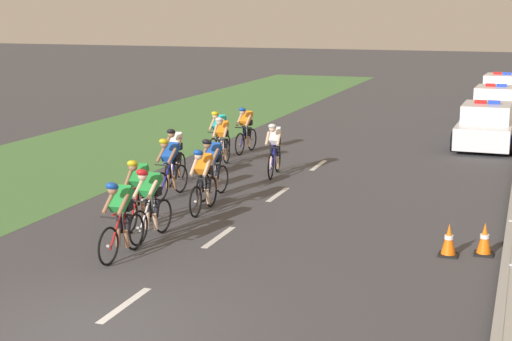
{
  "coord_description": "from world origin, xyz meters",
  "views": [
    {
      "loc": [
        5.88,
        -9.3,
        4.65
      ],
      "look_at": [
        0.23,
        6.75,
        1.1
      ],
      "focal_mm": 54.75,
      "sensor_mm": 36.0,
      "label": 1
    }
  ],
  "objects_px": {
    "cyclist_seventh": "(175,154)",
    "police_car_nearest": "(486,127)",
    "cyclist_fourth": "(203,179)",
    "traffic_cone_near": "(449,240)",
    "cyclist_second": "(150,202)",
    "cyclist_lead": "(121,217)",
    "cyclist_third": "(138,192)",
    "traffic_cone_mid": "(484,239)",
    "cyclist_ninth": "(222,141)",
    "cyclist_eleventh": "(219,134)",
    "police_car_second": "(495,106)",
    "cyclist_tenth": "(246,129)",
    "police_car_third": "(501,91)",
    "cyclist_eighth": "(274,148)",
    "cyclist_fifth": "(212,167)",
    "cyclist_sixth": "(170,166)"
  },
  "relations": [
    {
      "from": "cyclist_ninth",
      "to": "police_car_third",
      "type": "height_order",
      "value": "police_car_third"
    },
    {
      "from": "cyclist_eighth",
      "to": "cyclist_ninth",
      "type": "height_order",
      "value": "same"
    },
    {
      "from": "cyclist_seventh",
      "to": "cyclist_third",
      "type": "bearing_deg",
      "value": -75.06
    },
    {
      "from": "cyclist_third",
      "to": "police_car_third",
      "type": "xyz_separation_m",
      "value": [
        6.46,
        25.59,
        -0.11
      ]
    },
    {
      "from": "cyclist_fourth",
      "to": "traffic_cone_near",
      "type": "bearing_deg",
      "value": -14.33
    },
    {
      "from": "police_car_nearest",
      "to": "cyclist_third",
      "type": "bearing_deg",
      "value": -116.49
    },
    {
      "from": "cyclist_ninth",
      "to": "traffic_cone_mid",
      "type": "relative_size",
      "value": 2.68
    },
    {
      "from": "traffic_cone_mid",
      "to": "police_car_second",
      "type": "bearing_deg",
      "value": 92.16
    },
    {
      "from": "police_car_third",
      "to": "cyclist_sixth",
      "type": "bearing_deg",
      "value": -107.04
    },
    {
      "from": "cyclist_third",
      "to": "cyclist_eighth",
      "type": "height_order",
      "value": "same"
    },
    {
      "from": "cyclist_tenth",
      "to": "cyclist_ninth",
      "type": "bearing_deg",
      "value": -87.1
    },
    {
      "from": "cyclist_ninth",
      "to": "cyclist_eleventh",
      "type": "bearing_deg",
      "value": 116.02
    },
    {
      "from": "cyclist_tenth",
      "to": "traffic_cone_near",
      "type": "height_order",
      "value": "cyclist_tenth"
    },
    {
      "from": "cyclist_eleventh",
      "to": "police_car_nearest",
      "type": "bearing_deg",
      "value": 33.0
    },
    {
      "from": "cyclist_seventh",
      "to": "police_car_second",
      "type": "relative_size",
      "value": 0.39
    },
    {
      "from": "cyclist_fourth",
      "to": "cyclist_seventh",
      "type": "xyz_separation_m",
      "value": [
        -1.94,
        2.6,
        0.0
      ]
    },
    {
      "from": "cyclist_eighth",
      "to": "cyclist_fourth",
      "type": "bearing_deg",
      "value": -93.97
    },
    {
      "from": "traffic_cone_mid",
      "to": "cyclist_second",
      "type": "bearing_deg",
      "value": -169.61
    },
    {
      "from": "traffic_cone_mid",
      "to": "cyclist_fifth",
      "type": "bearing_deg",
      "value": 159.03
    },
    {
      "from": "cyclist_tenth",
      "to": "police_car_second",
      "type": "distance_m",
      "value": 12.5
    },
    {
      "from": "cyclist_tenth",
      "to": "traffic_cone_near",
      "type": "xyz_separation_m",
      "value": [
        7.41,
        -8.94,
        -0.48
      ]
    },
    {
      "from": "cyclist_ninth",
      "to": "traffic_cone_mid",
      "type": "distance_m",
      "value": 10.11
    },
    {
      "from": "police_car_third",
      "to": "traffic_cone_mid",
      "type": "relative_size",
      "value": 7.01
    },
    {
      "from": "cyclist_lead",
      "to": "cyclist_eleventh",
      "type": "xyz_separation_m",
      "value": [
        -2.03,
        9.91,
        0.0
      ]
    },
    {
      "from": "cyclist_second",
      "to": "traffic_cone_near",
      "type": "bearing_deg",
      "value": 8.77
    },
    {
      "from": "cyclist_seventh",
      "to": "police_car_nearest",
      "type": "distance_m",
      "value": 11.58
    },
    {
      "from": "cyclist_lead",
      "to": "cyclist_fourth",
      "type": "bearing_deg",
      "value": 87.96
    },
    {
      "from": "cyclist_seventh",
      "to": "traffic_cone_near",
      "type": "height_order",
      "value": "cyclist_seventh"
    },
    {
      "from": "cyclist_third",
      "to": "police_car_nearest",
      "type": "xyz_separation_m",
      "value": [
        6.46,
        12.96,
        -0.11
      ]
    },
    {
      "from": "cyclist_lead",
      "to": "police_car_third",
      "type": "bearing_deg",
      "value": 78.19
    },
    {
      "from": "cyclist_seventh",
      "to": "traffic_cone_mid",
      "type": "xyz_separation_m",
      "value": [
        8.29,
        -3.77,
        -0.48
      ]
    },
    {
      "from": "cyclist_fifth",
      "to": "cyclist_ninth",
      "type": "height_order",
      "value": "same"
    },
    {
      "from": "cyclist_second",
      "to": "cyclist_tenth",
      "type": "relative_size",
      "value": 1.0
    },
    {
      "from": "cyclist_fourth",
      "to": "traffic_cone_mid",
      "type": "relative_size",
      "value": 2.69
    },
    {
      "from": "cyclist_second",
      "to": "cyclist_fifth",
      "type": "relative_size",
      "value": 1.0
    },
    {
      "from": "cyclist_second",
      "to": "cyclist_lead",
      "type": "bearing_deg",
      "value": -88.63
    },
    {
      "from": "cyclist_fifth",
      "to": "cyclist_eighth",
      "type": "xyz_separation_m",
      "value": [
        0.66,
        2.97,
        0.0
      ]
    },
    {
      "from": "cyclist_lead",
      "to": "police_car_third",
      "type": "distance_m",
      "value": 28.2
    },
    {
      "from": "cyclist_fourth",
      "to": "cyclist_tenth",
      "type": "relative_size",
      "value": 1.0
    },
    {
      "from": "cyclist_lead",
      "to": "police_car_second",
      "type": "relative_size",
      "value": 0.39
    },
    {
      "from": "cyclist_lead",
      "to": "cyclist_eighth",
      "type": "xyz_separation_m",
      "value": [
        0.43,
        7.99,
        0.0
      ]
    },
    {
      "from": "cyclist_fourth",
      "to": "police_car_third",
      "type": "relative_size",
      "value": 0.38
    },
    {
      "from": "cyclist_fifth",
      "to": "cyclist_eleventh",
      "type": "xyz_separation_m",
      "value": [
        -1.8,
        4.88,
        0.0
      ]
    },
    {
      "from": "cyclist_second",
      "to": "cyclist_fourth",
      "type": "bearing_deg",
      "value": 86.15
    },
    {
      "from": "police_car_nearest",
      "to": "traffic_cone_near",
      "type": "xyz_separation_m",
      "value": [
        0.07,
        -12.81,
        -0.37
      ]
    },
    {
      "from": "traffic_cone_near",
      "to": "cyclist_third",
      "type": "bearing_deg",
      "value": -178.65
    },
    {
      "from": "cyclist_eleventh",
      "to": "police_car_nearest",
      "type": "relative_size",
      "value": 0.39
    },
    {
      "from": "cyclist_eighth",
      "to": "police_car_nearest",
      "type": "height_order",
      "value": "police_car_nearest"
    },
    {
      "from": "cyclist_second",
      "to": "cyclist_eleventh",
      "type": "height_order",
      "value": "same"
    },
    {
      "from": "cyclist_third",
      "to": "police_car_third",
      "type": "distance_m",
      "value": 26.39
    }
  ]
}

